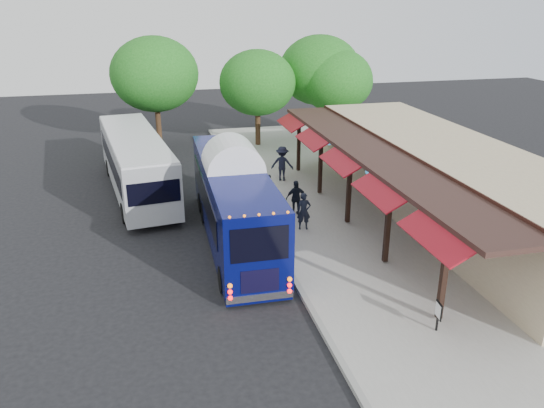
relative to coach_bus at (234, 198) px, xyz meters
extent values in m
plane|color=black|center=(1.45, -3.73, -1.90)|extent=(90.00, 90.00, 0.00)
cube|color=#9E9B93|center=(6.45, 0.27, -1.83)|extent=(10.00, 40.00, 0.15)
cube|color=gray|center=(1.50, 0.27, -1.83)|extent=(0.20, 40.00, 0.16)
cube|color=tan|center=(9.95, 0.27, -0.10)|extent=(5.00, 20.00, 3.60)
cube|color=black|center=(7.43, 0.27, 1.40)|extent=(0.06, 20.00, 0.60)
cube|color=#331E19|center=(6.35, 0.27, 1.50)|extent=(2.60, 20.00, 0.18)
cube|color=black|center=(5.23, -7.73, -0.10)|extent=(0.18, 0.18, 3.16)
cube|color=maroon|center=(4.80, -7.73, 1.25)|extent=(1.00, 3.20, 0.57)
cube|color=black|center=(5.23, -3.73, -0.10)|extent=(0.18, 0.18, 3.16)
cube|color=maroon|center=(4.80, -3.73, 1.25)|extent=(1.00, 3.20, 0.57)
cube|color=black|center=(5.23, 0.27, -0.10)|extent=(0.18, 0.18, 3.16)
cube|color=maroon|center=(4.80, 0.27, 1.25)|extent=(1.00, 3.20, 0.57)
cube|color=black|center=(5.23, 4.27, -0.10)|extent=(0.18, 0.18, 3.16)
cube|color=maroon|center=(4.80, 4.27, 1.25)|extent=(1.00, 3.20, 0.57)
cube|color=black|center=(5.23, 8.27, -0.10)|extent=(0.18, 0.18, 3.16)
cube|color=maroon|center=(4.80, 8.27, 1.25)|extent=(1.00, 3.20, 0.57)
sphere|color=#1A6392|center=(5.65, -5.73, 0.98)|extent=(0.26, 0.26, 0.26)
sphere|color=#1A6392|center=(5.65, -0.73, 0.98)|extent=(0.26, 0.26, 0.26)
sphere|color=#1A6392|center=(5.65, 4.27, 0.98)|extent=(0.26, 0.26, 0.26)
cube|color=#070C53|center=(0.00, 0.01, -0.04)|extent=(2.50, 11.04, 2.89)
cube|color=#070C53|center=(0.00, 0.01, -1.63)|extent=(2.45, 10.93, 0.32)
ellipsoid|color=white|center=(0.00, 0.01, 1.38)|extent=(2.50, 10.82, 0.51)
cube|color=black|center=(0.00, -5.50, 0.44)|extent=(1.92, 0.06, 1.19)
cube|color=silver|center=(0.00, -5.43, -1.52)|extent=(2.29, 0.20, 0.26)
sphere|color=#FF0C0C|center=(-1.00, -5.52, -1.28)|extent=(0.17, 0.17, 0.17)
sphere|color=#FF0C0C|center=(1.00, -5.52, -1.28)|extent=(0.17, 0.17, 0.17)
cylinder|color=black|center=(-1.06, -4.17, -1.42)|extent=(0.29, 0.96, 0.95)
cylinder|color=black|center=(1.06, -4.17, -1.42)|extent=(0.29, 0.96, 0.95)
cylinder|color=black|center=(-1.06, 3.53, -1.42)|extent=(0.29, 0.96, 0.95)
cylinder|color=black|center=(1.06, 3.53, -1.42)|extent=(0.29, 0.96, 0.95)
cube|color=#999CA1|center=(-4.00, 7.20, -0.21)|extent=(4.06, 11.82, 2.67)
cube|color=black|center=(-5.27, 7.20, 0.01)|extent=(1.36, 9.77, 1.01)
cube|color=black|center=(-2.73, 7.20, 0.01)|extent=(1.36, 9.77, 1.01)
cube|color=silver|center=(-4.00, 7.20, 1.16)|extent=(3.98, 11.59, 0.10)
cylinder|color=black|center=(-5.16, 3.14, -1.42)|extent=(0.41, 1.00, 0.97)
cylinder|color=black|center=(-2.84, 3.14, -1.42)|extent=(0.41, 1.00, 0.97)
cylinder|color=black|center=(-5.16, 10.68, -1.42)|extent=(0.41, 1.00, 0.97)
cylinder|color=black|center=(-2.84, 10.68, -1.42)|extent=(0.41, 1.00, 0.97)
imported|color=black|center=(3.11, 0.13, -0.92)|extent=(0.66, 0.49, 1.67)
imported|color=black|center=(2.22, 3.43, -0.97)|extent=(0.76, 0.59, 1.56)
imported|color=black|center=(3.24, 1.79, -0.91)|extent=(1.00, 0.43, 1.68)
imported|color=black|center=(3.89, 6.92, -0.78)|extent=(1.44, 1.15, 1.94)
cube|color=black|center=(4.86, -8.27, -1.26)|extent=(0.06, 0.06, 0.98)
cube|color=black|center=(4.86, -8.27, -1.04)|extent=(0.09, 0.45, 0.53)
cube|color=white|center=(4.83, -8.27, -1.04)|extent=(0.06, 0.37, 0.45)
cylinder|color=#382314|center=(4.23, 14.98, -0.40)|extent=(0.36, 0.36, 2.99)
ellipsoid|color=#195C17|center=(4.23, 14.98, 2.52)|extent=(5.17, 5.17, 4.39)
cylinder|color=#382314|center=(9.06, 16.30, -0.22)|extent=(0.36, 0.36, 3.35)
ellipsoid|color=#195C17|center=(9.06, 16.30, 3.05)|extent=(5.79, 5.79, 4.92)
cylinder|color=#382314|center=(9.85, 14.98, -0.42)|extent=(0.36, 0.36, 2.97)
ellipsoid|color=#195C17|center=(9.85, 14.98, 2.48)|extent=(5.12, 5.12, 4.35)
cylinder|color=#382314|center=(-2.48, 16.39, -0.21)|extent=(0.36, 0.36, 3.39)
ellipsoid|color=#195C17|center=(-2.48, 16.39, 3.11)|extent=(5.86, 5.86, 4.98)
camera|label=1|loc=(-3.28, -20.50, 7.76)|focal=35.00mm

